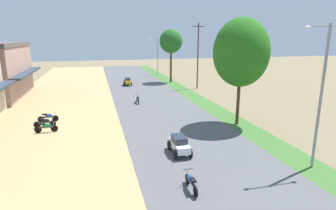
% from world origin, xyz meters
% --- Properties ---
extents(parked_motorbike_second, '(1.80, 0.54, 0.94)m').
position_xyz_m(parked_motorbike_second, '(-10.51, 19.18, 0.55)').
color(parked_motorbike_second, black).
rests_on(parked_motorbike_second, dirt_shoulder).
extents(parked_motorbike_third, '(1.80, 0.54, 0.94)m').
position_xyz_m(parked_motorbike_third, '(-10.82, 20.60, 0.55)').
color(parked_motorbike_third, black).
rests_on(parked_motorbike_third, dirt_shoulder).
extents(parked_motorbike_fourth, '(1.80, 0.54, 0.94)m').
position_xyz_m(parked_motorbike_fourth, '(-10.79, 22.24, 0.55)').
color(parked_motorbike_fourth, black).
rests_on(parked_motorbike_fourth, dirt_shoulder).
extents(median_tree_second, '(4.70, 4.70, 9.16)m').
position_xyz_m(median_tree_second, '(5.52, 17.33, 6.32)').
color(median_tree_second, '#4C351E').
rests_on(median_tree_second, median_strip).
extents(median_tree_third, '(3.75, 3.75, 8.75)m').
position_xyz_m(median_tree_third, '(5.93, 41.34, 6.81)').
color(median_tree_third, '#4C351E').
rests_on(median_tree_third, median_strip).
extents(streetlamp_near, '(3.16, 0.20, 8.27)m').
position_xyz_m(streetlamp_near, '(5.80, 8.58, 4.80)').
color(streetlamp_near, gray).
rests_on(streetlamp_near, median_strip).
extents(streetlamp_mid, '(3.16, 0.20, 7.37)m').
position_xyz_m(streetlamp_mid, '(5.80, 50.95, 4.33)').
color(streetlamp_mid, gray).
rests_on(streetlamp_mid, median_strip).
extents(utility_pole_near, '(1.80, 0.20, 9.51)m').
position_xyz_m(utility_pole_near, '(8.29, 34.91, 4.95)').
color(utility_pole_near, brown).
rests_on(utility_pole_near, ground).
extents(car_sedan_white, '(1.10, 2.26, 1.19)m').
position_xyz_m(car_sedan_white, '(-1.31, 12.43, 0.74)').
color(car_sedan_white, silver).
rests_on(car_sedan_white, road_strip).
extents(car_sedan_yellow, '(1.10, 2.26, 1.19)m').
position_xyz_m(car_sedan_yellow, '(-1.59, 39.85, 0.74)').
color(car_sedan_yellow, gold).
rests_on(car_sedan_yellow, road_strip).
extents(motorbike_ahead_third, '(0.54, 1.80, 0.94)m').
position_xyz_m(motorbike_ahead_third, '(-2.05, 7.91, 0.57)').
color(motorbike_ahead_third, black).
rests_on(motorbike_ahead_third, road_strip).
extents(motorbike_ahead_fourth, '(0.54, 1.80, 0.94)m').
position_xyz_m(motorbike_ahead_fourth, '(-1.83, 27.46, 0.57)').
color(motorbike_ahead_fourth, black).
rests_on(motorbike_ahead_fourth, road_strip).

